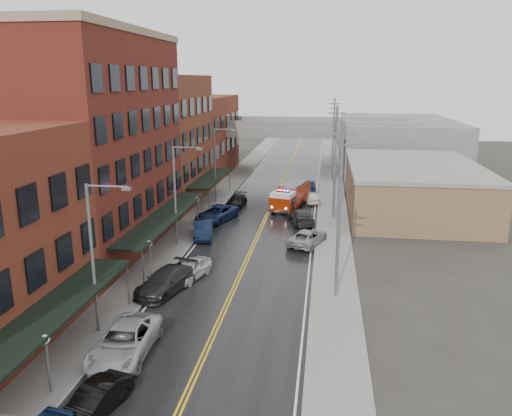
{
  "coord_description": "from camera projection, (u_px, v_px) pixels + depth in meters",
  "views": [
    {
      "loc": [
        6.16,
        -17.23,
        14.59
      ],
      "look_at": [
        -0.03,
        26.97,
        3.0
      ],
      "focal_mm": 35.0,
      "sensor_mm": 36.0,
      "label": 1
    }
  ],
  "objects": [
    {
      "name": "overpass",
      "position": [
        287.0,
        135.0,
        78.93
      ],
      "size": [
        40.0,
        10.0,
        7.5
      ],
      "color": "slate",
      "rests_on": "ground"
    },
    {
      "name": "brick_building_b",
      "position": [
        96.0,
        146.0,
        42.58
      ],
      "size": [
        9.0,
        20.0,
        18.0
      ],
      "primitive_type": "cube",
      "color": "#5F2319",
      "rests_on": "ground"
    },
    {
      "name": "globe_lamp_1",
      "position": [
        150.0,
        251.0,
        36.62
      ],
      "size": [
        0.44,
        0.44,
        3.12
      ],
      "color": "#59595B",
      "rests_on": "ground"
    },
    {
      "name": "parked_car_right_0",
      "position": [
        308.0,
        237.0,
        45.02
      ],
      "size": [
        3.92,
        5.59,
        1.42
      ],
      "primitive_type": "imported",
      "rotation": [
        0.0,
        0.0,
        2.8
      ],
      "color": "gray",
      "rests_on": "ground"
    },
    {
      "name": "brick_building_far",
      "position": [
        199.0,
        136.0,
        76.88
      ],
      "size": [
        9.0,
        20.0,
        12.0
      ],
      "primitive_type": "cube",
      "color": "maroon",
      "rests_on": "ground"
    },
    {
      "name": "awning_2",
      "position": [
        210.0,
        178.0,
        60.08
      ],
      "size": [
        2.6,
        13.0,
        3.09
      ],
      "color": "black",
      "rests_on": "ground"
    },
    {
      "name": "parked_car_right_3",
      "position": [
        308.0,
        186.0,
        66.31
      ],
      "size": [
        2.26,
        4.73,
        1.5
      ],
      "primitive_type": "imported",
      "rotation": [
        0.0,
        0.0,
        3.29
      ],
      "color": "black",
      "rests_on": "ground"
    },
    {
      "name": "parked_car_right_1",
      "position": [
        300.0,
        216.0,
        51.7
      ],
      "size": [
        3.54,
        5.7,
        1.54
      ],
      "primitive_type": "imported",
      "rotation": [
        0.0,
        0.0,
        3.42
      ],
      "color": "#272629",
      "rests_on": "ground"
    },
    {
      "name": "parked_car_right_2",
      "position": [
        312.0,
        197.0,
        60.25
      ],
      "size": [
        2.21,
        4.31,
        1.41
      ],
      "primitive_type": "imported",
      "rotation": [
        0.0,
        0.0,
        3.28
      ],
      "color": "white",
      "rests_on": "ground"
    },
    {
      "name": "street_lamp_0",
      "position": [
        96.0,
        250.0,
        28.25
      ],
      "size": [
        2.64,
        0.22,
        9.0
      ],
      "color": "#59595B",
      "rests_on": "ground"
    },
    {
      "name": "parked_car_left_1",
      "position": [
        95.0,
        401.0,
        22.23
      ],
      "size": [
        2.32,
        4.3,
        1.34
      ],
      "primitive_type": "imported",
      "rotation": [
        0.0,
        0.0,
        -0.23
      ],
      "color": "black",
      "rests_on": "ground"
    },
    {
      "name": "brick_building_c",
      "position": [
        162.0,
        140.0,
        59.73
      ],
      "size": [
        9.0,
        15.0,
        15.0
      ],
      "primitive_type": "cube",
      "color": "brown",
      "rests_on": "ground"
    },
    {
      "name": "awning_0",
      "position": [
        46.0,
        316.0,
        25.1
      ],
      "size": [
        2.6,
        16.0,
        3.09
      ],
      "color": "black",
      "rests_on": "ground"
    },
    {
      "name": "fire_truck",
      "position": [
        291.0,
        195.0,
        57.74
      ],
      "size": [
        4.61,
        8.06,
        2.81
      ],
      "rotation": [
        0.0,
        0.0,
        -0.27
      ],
      "color": "#921F06",
      "rests_on": "ground"
    },
    {
      "name": "parked_car_left_5",
      "position": [
        204.0,
        229.0,
        47.07
      ],
      "size": [
        2.62,
        5.08,
        1.59
      ],
      "primitive_type": "imported",
      "rotation": [
        0.0,
        0.0,
        0.2
      ],
      "color": "black",
      "rests_on": "ground"
    },
    {
      "name": "parked_car_left_2",
      "position": [
        125.0,
        341.0,
        26.93
      ],
      "size": [
        2.95,
        6.09,
        1.67
      ],
      "primitive_type": "imported",
      "rotation": [
        0.0,
        0.0,
        0.03
      ],
      "color": "#9FA1A7",
      "rests_on": "ground"
    },
    {
      "name": "road",
      "position": [
        261.0,
        229.0,
        49.76
      ],
      "size": [
        11.0,
        160.0,
        0.02
      ],
      "primitive_type": "cube",
      "color": "black",
      "rests_on": "ground"
    },
    {
      "name": "curb_left",
      "position": [
        205.0,
        227.0,
        50.5
      ],
      "size": [
        0.3,
        160.0,
        0.15
      ],
      "primitive_type": "cube",
      "color": "gray",
      "rests_on": "ground"
    },
    {
      "name": "street_lamp_1",
      "position": [
        178.0,
        190.0,
        43.59
      ],
      "size": [
        2.64,
        0.22,
        9.0
      ],
      "color": "#59595B",
      "rests_on": "ground"
    },
    {
      "name": "awning_1",
      "position": [
        165.0,
        216.0,
        43.31
      ],
      "size": [
        2.6,
        18.0,
        3.09
      ],
      "color": "black",
      "rests_on": "ground"
    },
    {
      "name": "street_lamp_2",
      "position": [
        217.0,
        161.0,
        58.92
      ],
      "size": [
        2.64,
        0.22,
        9.0
      ],
      "color": "#59595B",
      "rests_on": "ground"
    },
    {
      "name": "globe_lamp_0",
      "position": [
        46.0,
        351.0,
        23.2
      ],
      "size": [
        0.44,
        0.44,
        3.12
      ],
      "color": "#59595B",
      "rests_on": "ground"
    },
    {
      "name": "sidewalk_right",
      "position": [
        334.0,
        232.0,
        48.76
      ],
      "size": [
        3.0,
        160.0,
        0.15
      ],
      "primitive_type": "cube",
      "color": "slate",
      "rests_on": "ground"
    },
    {
      "name": "curb_right",
      "position": [
        317.0,
        231.0,
        48.98
      ],
      "size": [
        0.3,
        160.0,
        0.15
      ],
      "primitive_type": "cube",
      "color": "gray",
      "rests_on": "ground"
    },
    {
      "name": "parked_car_left_4",
      "position": [
        190.0,
        269.0,
        37.41
      ],
      "size": [
        2.84,
        4.63,
        1.47
      ],
      "primitive_type": "imported",
      "rotation": [
        0.0,
        0.0,
        -0.28
      ],
      "color": "silver",
      "rests_on": "ground"
    },
    {
      "name": "globe_lamp_2",
      "position": [
        197.0,
        205.0,
        50.04
      ],
      "size": [
        0.44,
        0.44,
        3.12
      ],
      "color": "#59595B",
      "rests_on": "ground"
    },
    {
      "name": "parked_car_left_6",
      "position": [
        217.0,
        214.0,
        52.56
      ],
      "size": [
        4.37,
        6.33,
        1.61
      ],
      "primitive_type": "imported",
      "rotation": [
        0.0,
        0.0,
        -0.32
      ],
      "color": "#111D41",
      "rests_on": "ground"
    },
    {
      "name": "utility_pole_0",
      "position": [
        339.0,
        208.0,
        32.83
      ],
      "size": [
        1.8,
        0.24,
        12.0
      ],
      "color": "#59595B",
      "rests_on": "ground"
    },
    {
      "name": "utility_pole_2",
      "position": [
        333.0,
        139.0,
        71.17
      ],
      "size": [
        1.8,
        0.24,
        12.0
      ],
      "color": "#59595B",
      "rests_on": "ground"
    },
    {
      "name": "tan_building",
      "position": [
        412.0,
        189.0,
        56.57
      ],
      "size": [
        14.0,
        22.0,
        5.0
      ],
      "primitive_type": "cube",
      "color": "#866248",
      "rests_on": "ground"
    },
    {
      "name": "sidewalk_left",
      "position": [
        190.0,
        226.0,
        50.72
      ],
      "size": [
        3.0,
        160.0,
        0.15
      ],
      "primitive_type": "cube",
      "color": "slate",
      "rests_on": "ground"
    },
    {
      "name": "parked_car_left_7",
      "position": [
        237.0,
        201.0,
        58.69
      ],
      "size": [
        2.07,
        4.66,
        1.33
      ],
      "primitive_type": "imported",
      "rotation": [
        0.0,
        0.0,
        -0.05
      ],
      "color": "black",
      "rests_on": "ground"
    },
    {
      "name": "right_far_block",
      "position": [
        396.0,
        143.0,
        84.68
      ],
      "size": [
        18.0,
        30.0,
        8.0
      ],
      "primitive_type": "cube",
      "color": "slate",
      "rests_on": "ground"
    },
    {
      "name": "parked_car_left_3",
      "position": [
        166.0,
        281.0,
        35.05
      ],
      "size": [
        3.8,
        6.04,
        1.63
      ],
      "primitive_type": "imported",
      "rotation": [
        0.0,
        0.0,
        -0.29
      ],
      "color": "black",
      "rests_on": "ground"
    },
    {
      "name": "utility_pole_1",
      "position": [
        335.0,
        161.0,
        52.0
      ],
      "size": [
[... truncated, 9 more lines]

